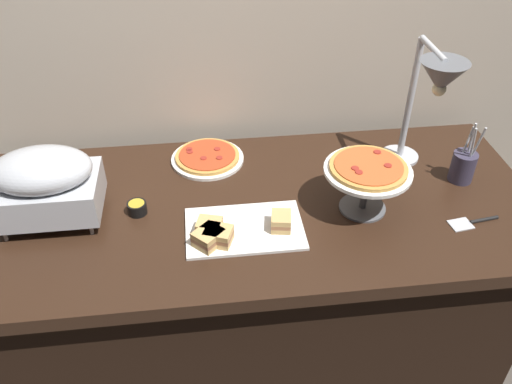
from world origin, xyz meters
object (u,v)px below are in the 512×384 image
at_px(pizza_plate_front, 207,157).
at_px(pizza_plate_center, 367,173).
at_px(serving_spatula, 472,222).
at_px(sauce_cup_near, 137,207).
at_px(chafing_dish, 45,183).
at_px(sandwich_platter, 235,230).
at_px(heat_lamp, 434,87).
at_px(sauce_cup_far, 89,173).
at_px(utensil_holder, 463,166).

bearing_deg(pizza_plate_front, pizza_plate_center, -34.95).
xyz_separation_m(pizza_plate_center, serving_spatula, (0.33, -0.11, -0.14)).
xyz_separation_m(pizza_plate_center, sauce_cup_near, (-0.74, 0.07, -0.12)).
height_order(chafing_dish, sandwich_platter, chafing_dish).
height_order(heat_lamp, serving_spatula, heat_lamp).
height_order(pizza_plate_center, sandwich_platter, pizza_plate_center).
height_order(chafing_dish, serving_spatula, chafing_dish).
relative_size(chafing_dish, sauce_cup_far, 5.44).
distance_m(chafing_dish, utensil_holder, 1.40).
xyz_separation_m(pizza_plate_front, sandwich_platter, (0.07, -0.43, 0.01)).
xyz_separation_m(chafing_dish, pizza_plate_center, (1.01, -0.07, 0.00)).
bearing_deg(heat_lamp, chafing_dish, -177.51).
distance_m(pizza_plate_front, sauce_cup_near, 0.37).
distance_m(pizza_plate_front, sauce_cup_far, 0.43).
xyz_separation_m(pizza_plate_center, sauce_cup_far, (-0.92, 0.29, -0.12)).
relative_size(chafing_dish, serving_spatula, 1.88).
bearing_deg(pizza_plate_center, sauce_cup_near, 174.60).
bearing_deg(pizza_plate_center, sauce_cup_far, 162.53).
bearing_deg(sauce_cup_near, chafing_dish, 179.22).
height_order(sandwich_platter, utensil_holder, utensil_holder).
height_order(pizza_plate_front, serving_spatula, pizza_plate_front).
height_order(utensil_holder, serving_spatula, utensil_holder).
relative_size(pizza_plate_front, sauce_cup_far, 4.54).
relative_size(pizza_plate_front, sauce_cup_near, 4.27).
height_order(pizza_plate_front, sauce_cup_far, sauce_cup_far).
distance_m(sandwich_platter, sauce_cup_near, 0.34).
relative_size(sauce_cup_far, serving_spatula, 0.34).
relative_size(sauce_cup_near, sauce_cup_far, 1.06).
bearing_deg(pizza_plate_center, chafing_dish, 175.82).
bearing_deg(sauce_cup_far, pizza_plate_front, 7.67).
distance_m(heat_lamp, sandwich_platter, 0.77).
relative_size(pizza_plate_front, pizza_plate_center, 0.97).
xyz_separation_m(pizza_plate_front, serving_spatula, (0.83, -0.46, -0.01)).
xyz_separation_m(heat_lamp, serving_spatula, (0.11, -0.24, -0.37)).
xyz_separation_m(sandwich_platter, sauce_cup_near, (-0.31, 0.15, 0.00)).
bearing_deg(chafing_dish, pizza_plate_center, -4.18).
distance_m(sandwich_platter, sauce_cup_far, 0.62).
distance_m(sandwich_platter, utensil_holder, 0.85).
relative_size(chafing_dish, pizza_plate_center, 1.16).
height_order(heat_lamp, utensil_holder, heat_lamp).
xyz_separation_m(sauce_cup_near, utensil_holder, (1.13, 0.05, 0.04)).
bearing_deg(serving_spatula, utensil_holder, 75.57).
distance_m(sauce_cup_near, sauce_cup_far, 0.29).
height_order(sauce_cup_far, serving_spatula, sauce_cup_far).
bearing_deg(pizza_plate_front, sandwich_platter, -81.22).
bearing_deg(pizza_plate_front, chafing_dish, -151.79).
bearing_deg(sauce_cup_near, pizza_plate_center, -5.40).
bearing_deg(sandwich_platter, utensil_holder, 13.57).
bearing_deg(serving_spatula, heat_lamp, 113.85).
bearing_deg(sauce_cup_near, heat_lamp, 3.39).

